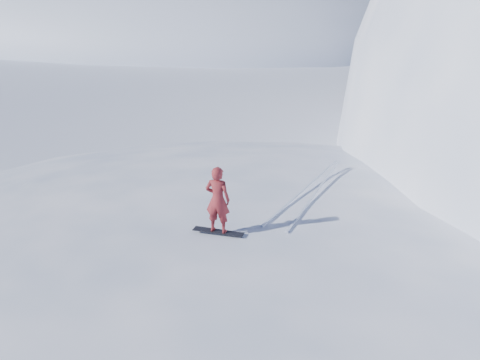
% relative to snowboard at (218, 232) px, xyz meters
% --- Properties ---
extents(near_ridge, '(36.00, 28.00, 4.80)m').
position_rel_snowboard_xyz_m(near_ridge, '(3.82, 1.20, -2.41)').
color(near_ridge, white).
rests_on(near_ridge, ground).
extents(far_ridge_a, '(120.00, 70.00, 28.00)m').
position_rel_snowboard_xyz_m(far_ridge_a, '(-67.18, 58.20, -2.41)').
color(far_ridge_a, white).
rests_on(far_ridge_a, ground).
extents(far_ridge_c, '(140.00, 90.00, 36.00)m').
position_rel_snowboard_xyz_m(far_ridge_c, '(-37.18, 108.20, -2.41)').
color(far_ridge_c, white).
rests_on(far_ridge_c, ground).
extents(wind_bumps, '(16.00, 14.40, 1.00)m').
position_rel_snowboard_xyz_m(wind_bumps, '(2.27, 0.32, -2.41)').
color(wind_bumps, white).
rests_on(wind_bumps, ground).
extents(snowboard, '(1.34, 0.61, 0.02)m').
position_rel_snowboard_xyz_m(snowboard, '(0.00, 0.00, 0.00)').
color(snowboard, black).
rests_on(snowboard, near_ridge).
extents(snowboarder, '(0.72, 0.58, 1.74)m').
position_rel_snowboard_xyz_m(snowboarder, '(0.00, 0.00, 0.88)').
color(snowboarder, maroon).
rests_on(snowboarder, snowboard).
extents(vapor_plume, '(9.47, 7.58, 6.63)m').
position_rel_snowboard_xyz_m(vapor_plume, '(-53.07, 30.86, -2.41)').
color(vapor_plume, white).
rests_on(vapor_plume, ground).
extents(board_tracks, '(1.38, 5.97, 0.04)m').
position_rel_snowboard_xyz_m(board_tracks, '(0.66, 3.88, 0.01)').
color(board_tracks, silver).
rests_on(board_tracks, ground).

